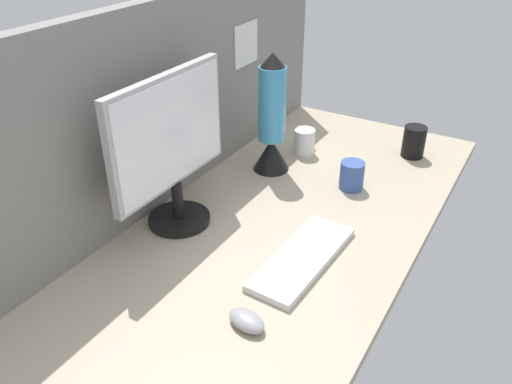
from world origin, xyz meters
The scene contains 9 objects.
ground_plane centered at (0.00, 0.00, -1.50)cm, with size 180.00×80.00×3.00cm, color tan.
cubicle_wall_back centered at (0.07, 37.50, 29.71)cm, with size 180.00×5.50×59.39cm.
monitor centered at (-11.21, 25.14, 24.59)cm, with size 44.39×18.00×44.14cm.
keyboard centered at (-9.58, -14.85, 1.00)cm, with size 37.00×13.00×2.00cm, color silver.
mouse centered at (-36.86, -14.41, 1.70)cm, with size 5.60×9.60×3.40cm, color #99999E.
mug_ceramic_white centered at (47.88, 12.88, 4.79)cm, with size 10.99×7.59×9.54cm.
mug_black_travel centered at (66.05, -21.92, 5.72)cm, with size 7.99×7.99×11.43cm.
mug_ceramic_blue centered at (33.14, -11.39, 4.63)cm, with size 11.13×7.80×9.22cm.
lava_lamp centered at (31.25, 17.47, 17.05)cm, with size 12.42×12.42×40.65cm.
Camera 1 is at (-107.75, -58.90, 84.57)cm, focal length 36.12 mm.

